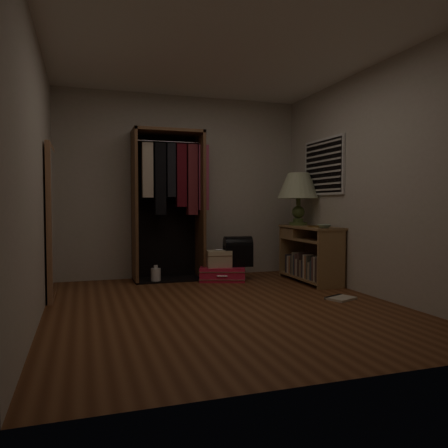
{
  "coord_description": "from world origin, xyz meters",
  "views": [
    {
      "loc": [
        -1.38,
        -4.2,
        1.05
      ],
      "look_at": [
        0.3,
        0.95,
        0.8
      ],
      "focal_mm": 35.0,
      "sensor_mm": 36.0,
      "label": 1
    }
  ],
  "objects_px": {
    "floor_mirror": "(51,222)",
    "pink_suitcase": "(222,273)",
    "table_lamp": "(298,187)",
    "train_case": "(219,259)",
    "console_bookshelf": "(309,252)",
    "black_bag": "(238,251)",
    "open_wardrobe": "(171,191)",
    "white_jug": "(156,275)"
  },
  "relations": [
    {
      "from": "black_bag",
      "to": "white_jug",
      "type": "relative_size",
      "value": 1.8
    },
    {
      "from": "train_case",
      "to": "floor_mirror",
      "type": "bearing_deg",
      "value": -161.37
    },
    {
      "from": "open_wardrobe",
      "to": "table_lamp",
      "type": "relative_size",
      "value": 2.78
    },
    {
      "from": "pink_suitcase",
      "to": "floor_mirror",
      "type": "bearing_deg",
      "value": -149.12
    },
    {
      "from": "black_bag",
      "to": "table_lamp",
      "type": "bearing_deg",
      "value": 0.59
    },
    {
      "from": "table_lamp",
      "to": "white_jug",
      "type": "bearing_deg",
      "value": 173.02
    },
    {
      "from": "console_bookshelf",
      "to": "open_wardrobe",
      "type": "xyz_separation_m",
      "value": [
        -1.74,
        0.74,
        0.83
      ]
    },
    {
      "from": "white_jug",
      "to": "console_bookshelf",
      "type": "bearing_deg",
      "value": -15.96
    },
    {
      "from": "train_case",
      "to": "white_jug",
      "type": "bearing_deg",
      "value": 176.4
    },
    {
      "from": "pink_suitcase",
      "to": "train_case",
      "type": "xyz_separation_m",
      "value": [
        -0.05,
        -0.01,
        0.21
      ]
    },
    {
      "from": "open_wardrobe",
      "to": "table_lamp",
      "type": "xyz_separation_m",
      "value": [
        1.74,
        -0.41,
        0.07
      ]
    },
    {
      "from": "open_wardrobe",
      "to": "black_bag",
      "type": "bearing_deg",
      "value": -19.77
    },
    {
      "from": "console_bookshelf",
      "to": "black_bag",
      "type": "relative_size",
      "value": 2.71
    },
    {
      "from": "floor_mirror",
      "to": "table_lamp",
      "type": "height_order",
      "value": "floor_mirror"
    },
    {
      "from": "floor_mirror",
      "to": "white_jug",
      "type": "bearing_deg",
      "value": 25.58
    },
    {
      "from": "console_bookshelf",
      "to": "open_wardrobe",
      "type": "height_order",
      "value": "open_wardrobe"
    },
    {
      "from": "floor_mirror",
      "to": "pink_suitcase",
      "type": "bearing_deg",
      "value": 12.19
    },
    {
      "from": "open_wardrobe",
      "to": "pink_suitcase",
      "type": "height_order",
      "value": "open_wardrobe"
    },
    {
      "from": "train_case",
      "to": "table_lamp",
      "type": "distance_m",
      "value": 1.52
    },
    {
      "from": "floor_mirror",
      "to": "train_case",
      "type": "relative_size",
      "value": 4.73
    },
    {
      "from": "pink_suitcase",
      "to": "train_case",
      "type": "distance_m",
      "value": 0.22
    },
    {
      "from": "black_bag",
      "to": "console_bookshelf",
      "type": "bearing_deg",
      "value": -18.87
    },
    {
      "from": "black_bag",
      "to": "open_wardrobe",
      "type": "bearing_deg",
      "value": 167.4
    },
    {
      "from": "table_lamp",
      "to": "pink_suitcase",
      "type": "bearing_deg",
      "value": 174.41
    },
    {
      "from": "open_wardrobe",
      "to": "floor_mirror",
      "type": "relative_size",
      "value": 1.21
    },
    {
      "from": "pink_suitcase",
      "to": "table_lamp",
      "type": "distance_m",
      "value": 1.62
    },
    {
      "from": "floor_mirror",
      "to": "black_bag",
      "type": "xyz_separation_m",
      "value": [
        2.37,
        0.46,
        -0.45
      ]
    },
    {
      "from": "console_bookshelf",
      "to": "white_jug",
      "type": "relative_size",
      "value": 4.87
    },
    {
      "from": "open_wardrobe",
      "to": "train_case",
      "type": "xyz_separation_m",
      "value": [
        0.59,
        -0.32,
        -0.92
      ]
    },
    {
      "from": "console_bookshelf",
      "to": "black_bag",
      "type": "distance_m",
      "value": 0.97
    },
    {
      "from": "pink_suitcase",
      "to": "black_bag",
      "type": "xyz_separation_m",
      "value": [
        0.22,
        -0.01,
        0.31
      ]
    },
    {
      "from": "floor_mirror",
      "to": "train_case",
      "type": "distance_m",
      "value": 2.21
    },
    {
      "from": "floor_mirror",
      "to": "pink_suitcase",
      "type": "distance_m",
      "value": 2.32
    },
    {
      "from": "pink_suitcase",
      "to": "table_lamp",
      "type": "xyz_separation_m",
      "value": [
        1.1,
        -0.11,
        1.19
      ]
    },
    {
      "from": "open_wardrobe",
      "to": "train_case",
      "type": "distance_m",
      "value": 1.14
    },
    {
      "from": "black_bag",
      "to": "table_lamp",
      "type": "relative_size",
      "value": 0.56
    },
    {
      "from": "train_case",
      "to": "white_jug",
      "type": "distance_m",
      "value": 0.88
    },
    {
      "from": "table_lamp",
      "to": "white_jug",
      "type": "distance_m",
      "value": 2.33
    },
    {
      "from": "train_case",
      "to": "black_bag",
      "type": "distance_m",
      "value": 0.29
    },
    {
      "from": "train_case",
      "to": "open_wardrobe",
      "type": "bearing_deg",
      "value": 158.14
    },
    {
      "from": "floor_mirror",
      "to": "pink_suitcase",
      "type": "relative_size",
      "value": 2.32
    },
    {
      "from": "open_wardrobe",
      "to": "floor_mirror",
      "type": "bearing_deg",
      "value": -152.89
    }
  ]
}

